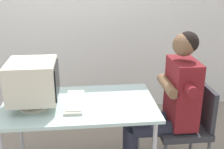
{
  "coord_description": "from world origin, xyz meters",
  "views": [
    {
      "loc": [
        0.05,
        -2.25,
        1.8
      ],
      "look_at": [
        0.28,
        0.0,
        0.98
      ],
      "focal_mm": 46.19,
      "sensor_mm": 36.0,
      "label": 1
    }
  ],
  "objects_px": {
    "desk": "(79,109)",
    "crt_monitor": "(33,81)",
    "keyboard": "(75,101)",
    "person_seated": "(170,100)",
    "office_chair": "(188,122)"
  },
  "relations": [
    {
      "from": "desk",
      "to": "keyboard",
      "type": "xyz_separation_m",
      "value": [
        -0.04,
        0.0,
        0.07
      ]
    },
    {
      "from": "keyboard",
      "to": "person_seated",
      "type": "relative_size",
      "value": 0.35
    },
    {
      "from": "person_seated",
      "to": "keyboard",
      "type": "bearing_deg",
      "value": -178.62
    },
    {
      "from": "desk",
      "to": "crt_monitor",
      "type": "distance_m",
      "value": 0.46
    },
    {
      "from": "keyboard",
      "to": "person_seated",
      "type": "distance_m",
      "value": 0.84
    },
    {
      "from": "crt_monitor",
      "to": "office_chair",
      "type": "height_order",
      "value": "crt_monitor"
    },
    {
      "from": "keyboard",
      "to": "person_seated",
      "type": "bearing_deg",
      "value": 1.38
    },
    {
      "from": "desk",
      "to": "keyboard",
      "type": "distance_m",
      "value": 0.08
    },
    {
      "from": "crt_monitor",
      "to": "office_chair",
      "type": "xyz_separation_m",
      "value": [
        1.36,
        0.05,
        -0.48
      ]
    },
    {
      "from": "keyboard",
      "to": "office_chair",
      "type": "xyz_separation_m",
      "value": [
        1.04,
        0.02,
        -0.27
      ]
    },
    {
      "from": "desk",
      "to": "person_seated",
      "type": "bearing_deg",
      "value": 1.57
    },
    {
      "from": "office_chair",
      "to": "person_seated",
      "type": "bearing_deg",
      "value": -180.0
    },
    {
      "from": "crt_monitor",
      "to": "person_seated",
      "type": "xyz_separation_m",
      "value": [
        1.17,
        0.05,
        -0.25
      ]
    },
    {
      "from": "keyboard",
      "to": "desk",
      "type": "bearing_deg",
      "value": -2.71
    },
    {
      "from": "desk",
      "to": "keyboard",
      "type": "bearing_deg",
      "value": 177.29
    }
  ]
}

